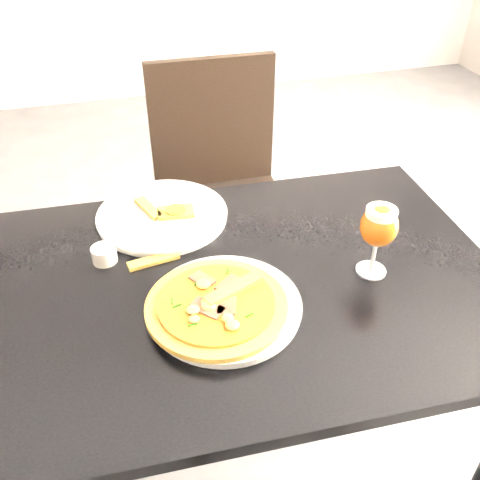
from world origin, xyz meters
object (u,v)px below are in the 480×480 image
object	(u,v)px
pizza	(217,305)
chair_far	(222,196)
dining_table	(234,310)
beer_glass	(379,227)

from	to	relation	value
pizza	chair_far	bearing A→B (deg)	75.52
dining_table	pizza	xyz separation A→B (m)	(-0.06, -0.09, 0.12)
pizza	beer_glass	bearing A→B (deg)	6.18
chair_far	beer_glass	distance (m)	0.82
dining_table	pizza	bearing A→B (deg)	-120.75
pizza	beer_glass	distance (m)	0.38
dining_table	chair_far	world-z (taller)	chair_far
chair_far	beer_glass	size ratio (longest dim) A/B	5.71
chair_far	beer_glass	xyz separation A→B (m)	(0.17, -0.73, 0.33)
dining_table	beer_glass	distance (m)	0.38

